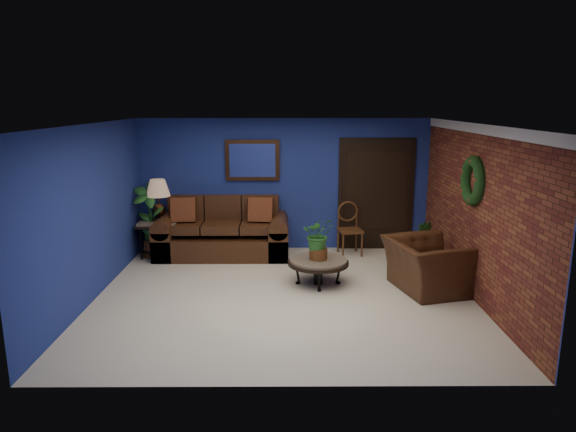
{
  "coord_description": "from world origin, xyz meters",
  "views": [
    {
      "loc": [
        0.01,
        -7.16,
        2.81
      ],
      "look_at": [
        0.06,
        0.55,
        1.08
      ],
      "focal_mm": 32.0,
      "sensor_mm": 36.0,
      "label": 1
    }
  ],
  "objects_px": {
    "side_chair": "(349,225)",
    "end_table": "(160,228)",
    "sofa": "(223,236)",
    "table_lamp": "(158,195)",
    "armchair": "(427,266)",
    "coffee_table": "(318,263)"
  },
  "relations": [
    {
      "from": "end_table",
      "to": "armchair",
      "type": "xyz_separation_m",
      "value": [
        4.45,
        -1.85,
        -0.13
      ]
    },
    {
      "from": "end_table",
      "to": "armchair",
      "type": "bearing_deg",
      "value": -22.54
    },
    {
      "from": "sofa",
      "to": "end_table",
      "type": "bearing_deg",
      "value": -177.96
    },
    {
      "from": "table_lamp",
      "to": "sofa",
      "type": "bearing_deg",
      "value": 2.04
    },
    {
      "from": "table_lamp",
      "to": "coffee_table",
      "type": "bearing_deg",
      "value": -29.23
    },
    {
      "from": "sofa",
      "to": "end_table",
      "type": "height_order",
      "value": "sofa"
    },
    {
      "from": "table_lamp",
      "to": "side_chair",
      "type": "height_order",
      "value": "table_lamp"
    },
    {
      "from": "table_lamp",
      "to": "armchair",
      "type": "bearing_deg",
      "value": -22.54
    },
    {
      "from": "armchair",
      "to": "sofa",
      "type": "bearing_deg",
      "value": 45.68
    },
    {
      "from": "sofa",
      "to": "armchair",
      "type": "xyz_separation_m",
      "value": [
        3.29,
        -1.89,
        0.03
      ]
    },
    {
      "from": "coffee_table",
      "to": "side_chair",
      "type": "relative_size",
      "value": 0.97
    },
    {
      "from": "end_table",
      "to": "table_lamp",
      "type": "relative_size",
      "value": 1.0
    },
    {
      "from": "side_chair",
      "to": "coffee_table",
      "type": "bearing_deg",
      "value": -121.77
    },
    {
      "from": "side_chair",
      "to": "end_table",
      "type": "bearing_deg",
      "value": 171.74
    },
    {
      "from": "coffee_table",
      "to": "end_table",
      "type": "distance_m",
      "value": 3.25
    },
    {
      "from": "sofa",
      "to": "table_lamp",
      "type": "bearing_deg",
      "value": -177.96
    },
    {
      "from": "end_table",
      "to": "armchair",
      "type": "distance_m",
      "value": 4.82
    },
    {
      "from": "table_lamp",
      "to": "end_table",
      "type": "bearing_deg",
      "value": -33.69
    },
    {
      "from": "coffee_table",
      "to": "side_chair",
      "type": "height_order",
      "value": "side_chair"
    },
    {
      "from": "sofa",
      "to": "armchair",
      "type": "relative_size",
      "value": 2.04
    },
    {
      "from": "coffee_table",
      "to": "end_table",
      "type": "height_order",
      "value": "end_table"
    },
    {
      "from": "coffee_table",
      "to": "table_lamp",
      "type": "distance_m",
      "value": 3.34
    }
  ]
}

